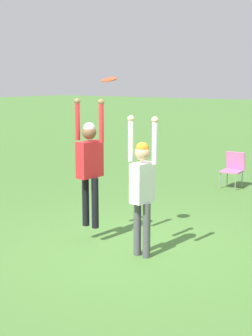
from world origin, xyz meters
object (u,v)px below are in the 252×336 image
Objects in this scene: person_jumping at (90,160)px; camping_chair_3 at (233,167)px; frisbee at (109,79)px; person_defending at (142,183)px.

person_jumping is 5.39m from camping_chair_3.
person_defending is at bearing -13.55° from frisbee.
person_defending is at bearing -90.00° from person_jumping.
person_jumping is at bearing -90.00° from person_defending.
frisbee is at bearing 86.60° from camping_chair_3.
camping_chair_3 is (-0.10, 5.19, -2.20)m from frisbee.
person_defending reaches higher than camping_chair_3.
frisbee is at bearing -66.26° from person_jumping.
camping_chair_3 is at bearing 91.12° from frisbee.
camping_chair_3 is at bearing 0.96° from person_jumping.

